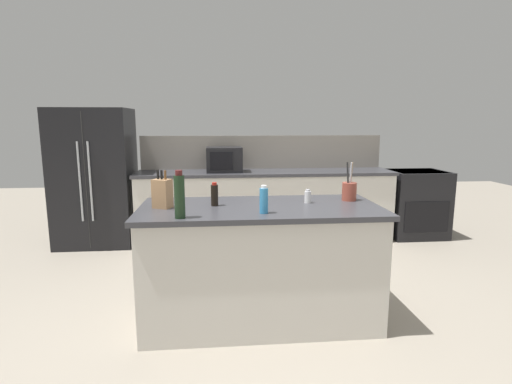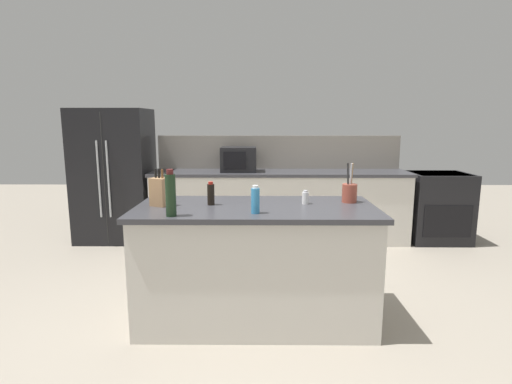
{
  "view_description": "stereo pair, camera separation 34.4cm",
  "coord_description": "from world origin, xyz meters",
  "px_view_note": "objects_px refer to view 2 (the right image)",
  "views": [
    {
      "loc": [
        -0.32,
        -3.03,
        1.59
      ],
      "look_at": [
        0.0,
        0.35,
        0.99
      ],
      "focal_mm": 28.0,
      "sensor_mm": 36.0,
      "label": 1
    },
    {
      "loc": [
        0.03,
        -3.04,
        1.59
      ],
      "look_at": [
        0.0,
        0.35,
        0.99
      ],
      "focal_mm": 28.0,
      "sensor_mm": 36.0,
      "label": 2
    }
  ],
  "objects_px": {
    "wine_bottle": "(171,194)",
    "soy_sauce_bottle": "(211,194)",
    "range_oven": "(437,207)",
    "dish_soap_bottle": "(255,200)",
    "utensil_crock": "(350,192)",
    "salt_shaker": "(305,198)",
    "knife_block": "(160,192)",
    "microwave": "(239,159)",
    "refrigerator": "(114,175)"
  },
  "relations": [
    {
      "from": "range_oven",
      "to": "dish_soap_bottle",
      "type": "height_order",
      "value": "dish_soap_bottle"
    },
    {
      "from": "knife_block",
      "to": "soy_sauce_bottle",
      "type": "height_order",
      "value": "knife_block"
    },
    {
      "from": "soy_sauce_bottle",
      "to": "refrigerator",
      "type": "bearing_deg",
      "value": 125.35
    },
    {
      "from": "utensil_crock",
      "to": "wine_bottle",
      "type": "xyz_separation_m",
      "value": [
        -1.35,
        -0.5,
        0.07
      ]
    },
    {
      "from": "refrigerator",
      "to": "wine_bottle",
      "type": "relative_size",
      "value": 5.33
    },
    {
      "from": "refrigerator",
      "to": "range_oven",
      "type": "height_order",
      "value": "refrigerator"
    },
    {
      "from": "microwave",
      "to": "salt_shaker",
      "type": "height_order",
      "value": "microwave"
    },
    {
      "from": "soy_sauce_bottle",
      "to": "dish_soap_bottle",
      "type": "height_order",
      "value": "dish_soap_bottle"
    },
    {
      "from": "wine_bottle",
      "to": "soy_sauce_bottle",
      "type": "height_order",
      "value": "wine_bottle"
    },
    {
      "from": "wine_bottle",
      "to": "soy_sauce_bottle",
      "type": "distance_m",
      "value": 0.45
    },
    {
      "from": "soy_sauce_bottle",
      "to": "salt_shaker",
      "type": "bearing_deg",
      "value": 3.33
    },
    {
      "from": "wine_bottle",
      "to": "dish_soap_bottle",
      "type": "relative_size",
      "value": 1.62
    },
    {
      "from": "range_oven",
      "to": "utensil_crock",
      "type": "xyz_separation_m",
      "value": [
        -1.65,
        -2.04,
        0.56
      ]
    },
    {
      "from": "knife_block",
      "to": "wine_bottle",
      "type": "xyz_separation_m",
      "value": [
        0.16,
        -0.35,
        0.04
      ]
    },
    {
      "from": "range_oven",
      "to": "wine_bottle",
      "type": "distance_m",
      "value": 3.98
    },
    {
      "from": "knife_block",
      "to": "soy_sauce_bottle",
      "type": "relative_size",
      "value": 1.57
    },
    {
      "from": "soy_sauce_bottle",
      "to": "knife_block",
      "type": "bearing_deg",
      "value": -174.56
    },
    {
      "from": "refrigerator",
      "to": "range_oven",
      "type": "xyz_separation_m",
      "value": [
        4.33,
        -0.05,
        -0.41
      ]
    },
    {
      "from": "soy_sauce_bottle",
      "to": "salt_shaker",
      "type": "distance_m",
      "value": 0.75
    },
    {
      "from": "knife_block",
      "to": "refrigerator",
      "type": "bearing_deg",
      "value": 143.21
    },
    {
      "from": "wine_bottle",
      "to": "salt_shaker",
      "type": "bearing_deg",
      "value": 23.47
    },
    {
      "from": "refrigerator",
      "to": "dish_soap_bottle",
      "type": "bearing_deg",
      "value": -52.53
    },
    {
      "from": "utensil_crock",
      "to": "soy_sauce_bottle",
      "type": "xyz_separation_m",
      "value": [
        -1.12,
        -0.11,
        0.0
      ]
    },
    {
      "from": "soy_sauce_bottle",
      "to": "wine_bottle",
      "type": "bearing_deg",
      "value": -121.19
    },
    {
      "from": "salt_shaker",
      "to": "range_oven",
      "type": "bearing_deg",
      "value": 46.24
    },
    {
      "from": "range_oven",
      "to": "knife_block",
      "type": "distance_m",
      "value": 3.89
    },
    {
      "from": "range_oven",
      "to": "dish_soap_bottle",
      "type": "distance_m",
      "value": 3.49
    },
    {
      "from": "soy_sauce_bottle",
      "to": "utensil_crock",
      "type": "bearing_deg",
      "value": 5.84
    },
    {
      "from": "refrigerator",
      "to": "dish_soap_bottle",
      "type": "height_order",
      "value": "refrigerator"
    },
    {
      "from": "dish_soap_bottle",
      "to": "salt_shaker",
      "type": "height_order",
      "value": "dish_soap_bottle"
    },
    {
      "from": "range_oven",
      "to": "utensil_crock",
      "type": "relative_size",
      "value": 2.87
    },
    {
      "from": "microwave",
      "to": "knife_block",
      "type": "bearing_deg",
      "value": -103.0
    },
    {
      "from": "soy_sauce_bottle",
      "to": "dish_soap_bottle",
      "type": "xyz_separation_m",
      "value": [
        0.35,
        -0.29,
        0.01
      ]
    },
    {
      "from": "range_oven",
      "to": "dish_soap_bottle",
      "type": "relative_size",
      "value": 4.51
    },
    {
      "from": "range_oven",
      "to": "knife_block",
      "type": "relative_size",
      "value": 3.17
    },
    {
      "from": "knife_block",
      "to": "salt_shaker",
      "type": "distance_m",
      "value": 1.15
    },
    {
      "from": "range_oven",
      "to": "refrigerator",
      "type": "bearing_deg",
      "value": 179.32
    },
    {
      "from": "knife_block",
      "to": "microwave",
      "type": "bearing_deg",
      "value": 102.67
    },
    {
      "from": "refrigerator",
      "to": "knife_block",
      "type": "bearing_deg",
      "value": -62.46
    },
    {
      "from": "dish_soap_bottle",
      "to": "wine_bottle",
      "type": "bearing_deg",
      "value": -171.14
    },
    {
      "from": "range_oven",
      "to": "soy_sauce_bottle",
      "type": "relative_size",
      "value": 4.98
    },
    {
      "from": "refrigerator",
      "to": "microwave",
      "type": "relative_size",
      "value": 3.8
    },
    {
      "from": "range_oven",
      "to": "utensil_crock",
      "type": "bearing_deg",
      "value": -129.02
    },
    {
      "from": "wine_bottle",
      "to": "salt_shaker",
      "type": "distance_m",
      "value": 1.08
    },
    {
      "from": "microwave",
      "to": "soy_sauce_bottle",
      "type": "height_order",
      "value": "microwave"
    },
    {
      "from": "utensil_crock",
      "to": "salt_shaker",
      "type": "xyz_separation_m",
      "value": [
        -0.37,
        -0.07,
        -0.03
      ]
    },
    {
      "from": "refrigerator",
      "to": "wine_bottle",
      "type": "height_order",
      "value": "refrigerator"
    },
    {
      "from": "dish_soap_bottle",
      "to": "utensil_crock",
      "type": "bearing_deg",
      "value": 27.88
    },
    {
      "from": "knife_block",
      "to": "salt_shaker",
      "type": "height_order",
      "value": "knife_block"
    },
    {
      "from": "wine_bottle",
      "to": "salt_shaker",
      "type": "height_order",
      "value": "wine_bottle"
    }
  ]
}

